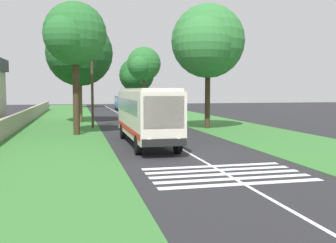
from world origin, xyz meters
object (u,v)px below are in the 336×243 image
at_px(roadside_tree_right_2, 206,43).
at_px(utility_pole, 92,84).
at_px(roadside_tree_right_1, 143,65).
at_px(trailing_car_0, 149,115).
at_px(trailing_car_1, 134,111).
at_px(roadside_tree_left_1, 80,65).
at_px(trailing_car_2, 131,109).
at_px(roadside_tree_right_0, 136,76).
at_px(coach_bus, 146,112).
at_px(trailing_minibus_0, 122,102).
at_px(roadside_tree_left_2, 73,36).
at_px(roadside_tree_left_0, 78,55).

distance_m(roadside_tree_right_2, utility_pole, 11.28).
bearing_deg(roadside_tree_right_1, trailing_car_0, 171.89).
relative_size(trailing_car_1, roadside_tree_left_1, 0.36).
xyz_separation_m(trailing_car_2, roadside_tree_right_0, (23.78, -4.38, 5.96)).
relative_size(coach_bus, trailing_car_1, 2.60).
distance_m(coach_bus, roadside_tree_left_1, 57.25).
bearing_deg(trailing_minibus_0, roadside_tree_right_2, -173.86).
relative_size(roadside_tree_left_1, roadside_tree_right_0, 1.14).
relative_size(trailing_car_2, roadside_tree_right_1, 0.37).
bearing_deg(roadside_tree_left_2, utility_pole, -16.88).
xyz_separation_m(roadside_tree_left_0, utility_pole, (-7.25, -1.20, -3.32)).
height_order(trailing_car_0, roadside_tree_right_0, roadside_tree_right_0).
xyz_separation_m(roadside_tree_right_0, utility_pole, (-45.93, 10.95, -2.42)).
height_order(trailing_minibus_0, roadside_tree_left_0, roadside_tree_left_0).
xyz_separation_m(trailing_car_0, trailing_minibus_0, (24.23, 0.46, 0.88)).
distance_m(coach_bus, trailing_car_2, 34.46).
distance_m(trailing_minibus_0, roadside_tree_right_1, 8.53).
xyz_separation_m(roadside_tree_left_0, roadside_tree_left_2, (-12.51, 0.40, 0.35)).
bearing_deg(trailing_minibus_0, coach_bus, 175.59).
distance_m(trailing_car_2, roadside_tree_right_0, 24.90).
height_order(roadside_tree_left_2, roadside_tree_right_1, roadside_tree_right_1).
bearing_deg(coach_bus, roadside_tree_left_1, 3.79).
bearing_deg(trailing_car_0, roadside_tree_left_1, 11.79).
relative_size(trailing_minibus_0, roadside_tree_right_2, 0.52).
xyz_separation_m(trailing_car_0, roadside_tree_left_1, (36.59, 7.64, 7.93)).
bearing_deg(trailing_car_1, roadside_tree_right_1, -13.14).
bearing_deg(roadside_tree_left_2, roadside_tree_right_1, -16.98).
bearing_deg(roadside_tree_left_0, trailing_car_1, -40.03).
bearing_deg(trailing_car_2, roadside_tree_right_1, -17.77).
height_order(trailing_car_0, trailing_minibus_0, trailing_minibus_0).
height_order(roadside_tree_left_0, utility_pole, roadside_tree_left_0).
height_order(roadside_tree_left_0, roadside_tree_left_1, roadside_tree_left_1).
bearing_deg(roadside_tree_right_1, roadside_tree_left_0, 156.84).
bearing_deg(roadside_tree_left_2, trailing_car_0, -32.45).
relative_size(roadside_tree_right_2, utility_pole, 1.43).
height_order(coach_bus, trailing_car_2, coach_bus).
height_order(roadside_tree_right_0, roadside_tree_right_2, roadside_tree_right_2).
bearing_deg(roadside_tree_left_1, coach_bus, -176.21).
relative_size(trailing_car_1, utility_pole, 0.53).
distance_m(coach_bus, roadside_tree_left_2, 10.03).
xyz_separation_m(trailing_car_1, roadside_tree_right_2, (-19.16, -3.91, 7.26)).
height_order(roadside_tree_left_2, utility_pole, roadside_tree_left_2).
relative_size(roadside_tree_right_0, roadside_tree_right_2, 0.91).
relative_size(trailing_car_0, trailing_minibus_0, 0.72).
height_order(trailing_car_2, roadside_tree_right_2, roadside_tree_right_2).
xyz_separation_m(roadside_tree_left_1, utility_pole, (-44.67, -0.76, -4.39)).
relative_size(coach_bus, roadside_tree_left_2, 1.06).
distance_m(trailing_car_0, roadside_tree_right_0, 38.54).
bearing_deg(trailing_car_1, trailing_car_2, -2.50).
height_order(roadside_tree_right_0, roadside_tree_right_1, roadside_tree_right_1).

